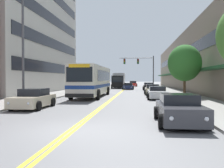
{
  "coord_description": "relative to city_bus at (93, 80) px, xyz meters",
  "views": [
    {
      "loc": [
        2.49,
        -9.32,
        1.96
      ],
      "look_at": [
        -1.01,
        24.41,
        1.25
      ],
      "focal_mm": 40.0,
      "sensor_mm": 36.0,
      "label": 1
    }
  ],
  "objects": [
    {
      "name": "ground_plane",
      "position": [
        2.46,
        19.28,
        -1.85
      ],
      "size": [
        240.0,
        240.0,
        0.0
      ],
      "primitive_type": "plane",
      "color": "slate"
    },
    {
      "name": "sidewalk_left",
      "position": [
        -5.02,
        19.28,
        -1.78
      ],
      "size": [
        3.96,
        106.0,
        0.13
      ],
      "color": "gray",
      "rests_on": "ground_plane"
    },
    {
      "name": "sidewalk_right",
      "position": [
        9.94,
        19.28,
        -1.78
      ],
      "size": [
        3.96,
        106.0,
        0.13
      ],
      "color": "gray",
      "rests_on": "ground_plane"
    },
    {
      "name": "centre_line",
      "position": [
        2.46,
        19.28,
        -1.84
      ],
      "size": [
        0.34,
        106.0,
        0.01
      ],
      "color": "yellow",
      "rests_on": "ground_plane"
    },
    {
      "name": "office_tower_left",
      "position": [
        -13.23,
        8.1,
        10.43
      ],
      "size": [
        12.08,
        26.34,
        24.54
      ],
      "color": "#BCB7AD",
      "rests_on": "ground_plane"
    },
    {
      "name": "storefront_row_right",
      "position": [
        16.15,
        19.28,
        2.89
      ],
      "size": [
        9.1,
        68.0,
        9.47
      ],
      "color": "gray",
      "rests_on": "ground_plane"
    },
    {
      "name": "city_bus",
      "position": [
        0.0,
        0.0,
        0.0
      ],
      "size": [
        2.88,
        12.39,
        3.27
      ],
      "color": "silver",
      "rests_on": "ground_plane"
    },
    {
      "name": "car_champagne_parked_left_near",
      "position": [
        -1.95,
        -11.14,
        -1.24
      ],
      "size": [
        1.99,
        4.28,
        1.31
      ],
      "color": "beige",
      "rests_on": "ground_plane"
    },
    {
      "name": "car_charcoal_parked_left_mid",
      "position": [
        -1.8,
        14.06,
        -1.24
      ],
      "size": [
        1.97,
        4.68,
        1.32
      ],
      "color": "#232328",
      "rests_on": "ground_plane"
    },
    {
      "name": "car_dark_grey_parked_right_foreground",
      "position": [
        6.75,
        -15.94,
        -1.24
      ],
      "size": [
        1.99,
        4.24,
        1.29
      ],
      "color": "#38383D",
      "rests_on": "ground_plane"
    },
    {
      "name": "car_white_parked_right_mid",
      "position": [
        6.83,
        -2.5,
        -1.26
      ],
      "size": [
        1.99,
        4.35,
        1.23
      ],
      "color": "white",
      "rests_on": "ground_plane"
    },
    {
      "name": "car_beige_parked_right_far",
      "position": [
        6.75,
        4.35,
        -1.26
      ],
      "size": [
        2.0,
        4.84,
        1.28
      ],
      "color": "#BCAD89",
      "rests_on": "ground_plane"
    },
    {
      "name": "car_black_parked_right_end",
      "position": [
        6.8,
        16.76,
        -1.25
      ],
      "size": [
        1.99,
        4.82,
        1.29
      ],
      "color": "black",
      "rests_on": "ground_plane"
    },
    {
      "name": "car_navy_moving_lead",
      "position": [
        3.2,
        19.01,
        -1.29
      ],
      "size": [
        2.03,
        4.56,
        1.2
      ],
      "color": "#19234C",
      "rests_on": "ground_plane"
    },
    {
      "name": "car_red_moving_second",
      "position": [
        3.74,
        36.83,
        -1.21
      ],
      "size": [
        2.16,
        4.38,
        1.39
      ],
      "color": "maroon",
      "rests_on": "ground_plane"
    },
    {
      "name": "box_truck",
      "position": [
        0.96,
        25.08,
        -0.24
      ],
      "size": [
        2.59,
        7.51,
        3.14
      ],
      "color": "black",
      "rests_on": "ground_plane"
    },
    {
      "name": "traffic_signal_mast",
      "position": [
        5.54,
        17.23,
        2.43
      ],
      "size": [
        6.06,
        0.38,
        5.99
      ],
      "color": "#47474C",
      "rests_on": "ground_plane"
    },
    {
      "name": "street_lamp_left_near",
      "position": [
        -2.59,
        -10.74,
        3.13
      ],
      "size": [
        2.04,
        0.28,
        8.5
      ],
      "color": "#47474C",
      "rests_on": "ground_plane"
    },
    {
      "name": "street_tree_right_mid",
      "position": [
        9.65,
        -1.22,
        1.71
      ],
      "size": [
        3.35,
        3.35,
        5.28
      ],
      "color": "brown",
      "rests_on": "sidewalk_right"
    },
    {
      "name": "fire_hydrant",
      "position": [
        8.41,
        -10.36,
        -1.26
      ],
      "size": [
        0.3,
        0.22,
        0.92
      ],
      "color": "yellow",
      "rests_on": "sidewalk_right"
    }
  ]
}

